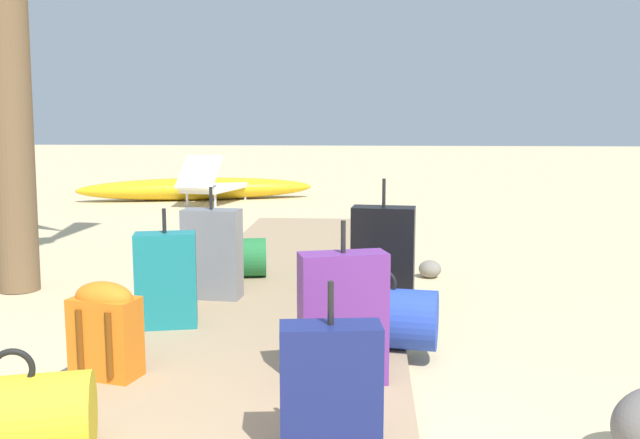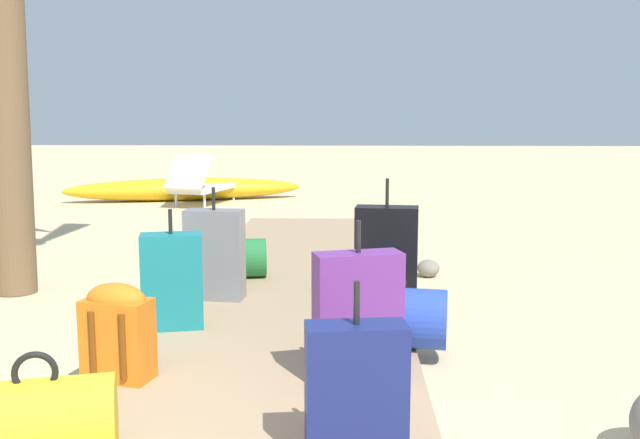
{
  "view_description": "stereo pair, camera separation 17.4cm",
  "coord_description": "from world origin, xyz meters",
  "views": [
    {
      "loc": [
        0.61,
        -1.56,
        1.37
      ],
      "look_at": [
        0.2,
        4.04,
        0.55
      ],
      "focal_mm": 39.26,
      "sensor_mm": 36.0,
      "label": 1
    },
    {
      "loc": [
        0.43,
        -1.57,
        1.37
      ],
      "look_at": [
        0.2,
        4.04,
        0.55
      ],
      "focal_mm": 39.26,
      "sensor_mm": 36.0,
      "label": 2
    }
  ],
  "objects": [
    {
      "name": "backpack_orange",
      "position": [
        -0.7,
        1.72,
        0.34
      ],
      "size": [
        0.36,
        0.26,
        0.49
      ],
      "color": "orange",
      "rests_on": "boardwalk"
    },
    {
      "name": "rock_right_near",
      "position": [
        1.13,
        4.39,
        0.08
      ],
      "size": [
        0.27,
        0.27,
        0.15
      ],
      "primitive_type": "ellipsoid",
      "rotation": [
        0.0,
        0.0,
        2.14
      ],
      "color": "gray",
      "rests_on": "ground"
    },
    {
      "name": "duffel_bag_blue",
      "position": [
        0.68,
        2.28,
        0.25
      ],
      "size": [
        0.66,
        0.43,
        0.45
      ],
      "color": "#2847B7",
      "rests_on": "boardwalk"
    },
    {
      "name": "lounge_chair",
      "position": [
        -1.89,
        9.36,
        0.33
      ],
      "size": [
        0.95,
        1.64,
        0.79
      ],
      "color": "white",
      "rests_on": "ground"
    },
    {
      "name": "suitcase_teal",
      "position": [
        -0.65,
        2.58,
        0.38
      ],
      "size": [
        0.4,
        0.27,
        0.74
      ],
      "color": "#197A7F",
      "rests_on": "boardwalk"
    },
    {
      "name": "suitcase_grey",
      "position": [
        -0.52,
        3.29,
        0.4
      ],
      "size": [
        0.42,
        0.23,
        0.8
      ],
      "color": "slate",
      "rests_on": "boardwalk"
    },
    {
      "name": "duffel_bag_yellow",
      "position": [
        -0.71,
        0.82,
        0.25
      ],
      "size": [
        0.63,
        0.48,
        0.45
      ],
      "color": "gold",
      "rests_on": "boardwalk"
    },
    {
      "name": "kayak",
      "position": [
        -2.29,
        9.93,
        0.19
      ],
      "size": [
        3.91,
        1.62,
        0.38
      ],
      "color": "gold",
      "rests_on": "ground"
    },
    {
      "name": "ground_plane",
      "position": [
        0.0,
        2.94,
        0.0
      ],
      "size": [
        60.0,
        60.0,
        0.0
      ],
      "primitive_type": "plane",
      "color": "#D1BA8C"
    },
    {
      "name": "boardwalk",
      "position": [
        0.0,
        3.67,
        0.04
      ],
      "size": [
        1.64,
        7.34,
        0.08
      ],
      "primitive_type": "cube",
      "color": "tan",
      "rests_on": "ground"
    },
    {
      "name": "suitcase_purple",
      "position": [
        0.48,
        1.71,
        0.41
      ],
      "size": [
        0.45,
        0.28,
        0.81
      ],
      "color": "#6B2D84",
      "rests_on": "boardwalk"
    },
    {
      "name": "duffel_bag_green",
      "position": [
        -0.54,
        3.96,
        0.24
      ],
      "size": [
        0.65,
        0.41,
        0.43
      ],
      "color": "#237538",
      "rests_on": "boardwalk"
    },
    {
      "name": "suitcase_black",
      "position": [
        0.7,
        3.27,
        0.42
      ],
      "size": [
        0.46,
        0.26,
        0.87
      ],
      "color": "black",
      "rests_on": "boardwalk"
    },
    {
      "name": "suitcase_navy",
      "position": [
        0.47,
        0.94,
        0.35
      ],
      "size": [
        0.4,
        0.21,
        0.69
      ],
      "color": "navy",
      "rests_on": "boardwalk"
    }
  ]
}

